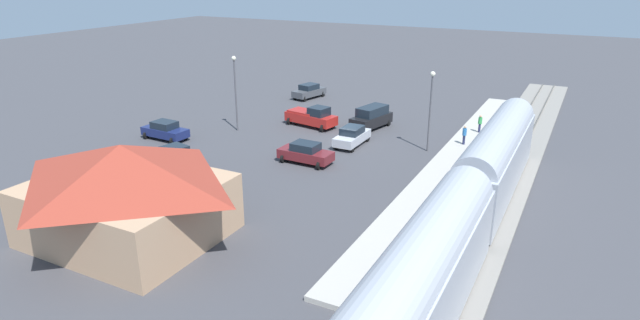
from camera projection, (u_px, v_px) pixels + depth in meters
The scene contains 16 objects.
ground_plane at pixel (346, 144), 48.34m from camera, with size 200.00×200.00×0.00m, color #424247.
railway_track at pixel (505, 168), 42.24m from camera, with size 4.80×70.00×0.30m.
platform at pixel (455, 159), 43.96m from camera, with size 3.20×46.00×0.30m.
passenger_train at pixel (421, 279), 22.18m from camera, with size 2.93×51.68×4.98m.
station_building at pixel (126, 190), 30.70m from camera, with size 11.17×9.39×5.78m.
pedestrian_on_platform at pixel (464, 134), 46.87m from camera, with size 0.36×0.36×1.71m.
pedestrian_waiting_far at pixel (480, 122), 50.30m from camera, with size 0.36×0.36×1.71m.
sedan_charcoal at pixel (309, 91), 64.87m from camera, with size 2.77×4.79×1.74m.
suv_black at pixel (371, 117), 52.58m from camera, with size 2.97×5.21×2.22m.
sedan_navy at pixel (165, 130), 49.26m from camera, with size 4.58×2.44×1.74m.
suv_blue at pixel (167, 162), 40.47m from camera, with size 2.94×5.20×2.22m.
sedan_maroon at pixel (306, 153), 43.28m from camera, with size 4.55×2.38×1.74m.
sedan_silver at pixel (352, 136), 47.59m from camera, with size 1.87×4.51×1.74m.
pickup_red at pixel (312, 117), 53.22m from camera, with size 5.66×3.22×2.14m.
light_pole_near_platform at pixel (431, 101), 44.89m from camera, with size 0.44×0.44×7.03m.
light_pole_lot_center at pixel (235, 84), 50.67m from camera, with size 0.44×0.44×7.32m.
Camera 1 is at (-19.05, 41.84, 15.19)m, focal length 29.67 mm.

